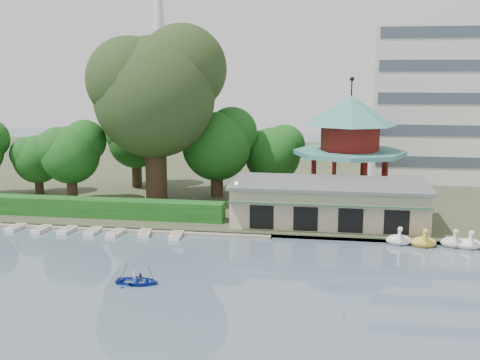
% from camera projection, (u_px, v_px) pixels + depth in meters
% --- Properties ---
extents(ground_plane, '(220.00, 220.00, 0.00)m').
position_uv_depth(ground_plane, '(164.00, 306.00, 38.28)').
color(ground_plane, slate).
rests_on(ground_plane, ground).
extents(shore, '(220.00, 70.00, 0.40)m').
position_uv_depth(shore, '(264.00, 171.00, 88.73)').
color(shore, '#424930').
rests_on(shore, ground).
extents(embankment, '(220.00, 0.60, 0.30)m').
position_uv_depth(embankment, '(217.00, 233.00, 55.05)').
color(embankment, gray).
rests_on(embankment, ground).
extents(dock, '(34.00, 1.60, 0.24)m').
position_uv_depth(dock, '(93.00, 228.00, 56.86)').
color(dock, gray).
rests_on(dock, ground).
extents(boathouse, '(18.60, 9.39, 3.90)m').
position_uv_depth(boathouse, '(329.00, 202.00, 57.61)').
color(boathouse, '#BFAE8E').
rests_on(boathouse, shore).
extents(pavilion, '(12.40, 12.40, 13.50)m').
position_uv_depth(pavilion, '(350.00, 138.00, 66.10)').
color(pavilion, '#BFAE8E').
rests_on(pavilion, shore).
extents(broadcast_tower, '(8.00, 8.00, 96.00)m').
position_uv_depth(broadcast_tower, '(158.00, 3.00, 174.73)').
color(broadcast_tower, silver).
rests_on(broadcast_tower, ground).
extents(hedge, '(30.00, 2.00, 1.80)m').
position_uv_depth(hedge, '(77.00, 207.00, 60.33)').
color(hedge, '#1C591A').
rests_on(hedge, shore).
extents(lamp_post, '(0.36, 0.36, 4.28)m').
position_uv_depth(lamp_post, '(236.00, 195.00, 55.89)').
color(lamp_post, black).
rests_on(lamp_post, shore).
extents(big_tree, '(14.45, 13.46, 19.48)m').
position_uv_depth(big_tree, '(156.00, 88.00, 64.74)').
color(big_tree, '#3A281C').
rests_on(big_tree, shore).
extents(small_trees, '(40.12, 16.77, 10.30)m').
position_uv_depth(small_trees, '(142.00, 146.00, 69.89)').
color(small_trees, '#3A281C').
rests_on(small_trees, shore).
extents(moored_rowboats, '(24.68, 2.77, 0.36)m').
position_uv_depth(moored_rowboats, '(53.00, 230.00, 56.04)').
color(moored_rowboats, silver).
rests_on(moored_rowboats, ground).
extents(rowboat_with_passengers, '(4.35, 3.17, 2.01)m').
position_uv_depth(rowboat_with_passengers, '(137.00, 278.00, 42.20)').
color(rowboat_with_passengers, '#1B3CAC').
rests_on(rowboat_with_passengers, ground).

